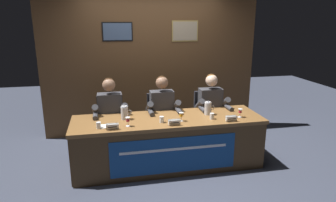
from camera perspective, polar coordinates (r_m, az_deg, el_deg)
The scene contains 21 objects.
ground_plane at distance 4.55m, azimuth 0.00°, elevation -11.87°, with size 12.00×12.00×0.00m, color #383D4C.
wall_back_panelled at distance 5.52m, azimuth -3.08°, elevation 7.28°, with size 3.88×0.14×2.60m.
conference_table at distance 4.25m, azimuth 0.29°, elevation -6.67°, with size 2.68×0.82×0.72m.
chair_left at distance 4.83m, azimuth -10.75°, elevation -4.68°, with size 0.44×0.45×0.91m.
panelist_left at distance 4.55m, azimuth -10.86°, elevation -2.27°, with size 0.51×0.48×1.24m.
nameplate_left at distance 3.88m, azimuth -10.50°, elevation -4.79°, with size 0.16×0.06×0.08m.
juice_glass_left at distance 3.95m, azimuth -7.62°, elevation -3.58°, with size 0.06×0.06×0.12m.
water_cup_left at distance 3.96m, azimuth -13.01°, elevation -4.57°, with size 0.06×0.06×0.08m.
chair_center at distance 4.90m, azimuth -1.41°, elevation -4.11°, with size 0.44×0.45×0.91m.
panelist_center at distance 4.63m, azimuth -0.98°, elevation -1.70°, with size 0.51×0.48×1.24m.
nameplate_center at distance 3.97m, azimuth 1.22°, elevation -4.07°, with size 0.16×0.06×0.08m.
juice_glass_center at distance 4.12m, azimuth 2.52°, elevation -2.68°, with size 0.06×0.06×0.12m.
water_cup_center at distance 4.07m, azimuth -1.20°, elevation -3.58°, with size 0.06×0.06×0.08m.
chair_right at distance 5.10m, azimuth 7.43°, elevation -3.47°, with size 0.44×0.45×0.91m.
panelist_right at distance 4.83m, azimuth 8.32°, elevation -1.12°, with size 0.51×0.48×1.24m.
nameplate_right at distance 4.21m, azimuth 11.92°, elevation -3.26°, with size 0.16×0.06×0.08m.
juice_glass_right at distance 4.39m, azimuth 13.51°, elevation -1.93°, with size 0.06×0.06×0.12m.
water_cup_right at distance 4.25m, azimuth 8.32°, elevation -2.91°, with size 0.06×0.06×0.08m.
water_pitcher_left_side at distance 4.23m, azimuth -8.23°, elevation -2.20°, with size 0.15×0.10×0.21m.
water_pitcher_right_side at distance 4.43m, azimuth 7.58°, elevation -1.37°, with size 0.15×0.10×0.21m.
document_stack_left at distance 4.01m, azimuth -11.11°, elevation -4.69°, with size 0.22×0.17×0.01m.
Camera 1 is at (-0.82, -3.95, 2.09)m, focal length 32.19 mm.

